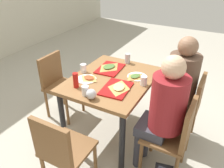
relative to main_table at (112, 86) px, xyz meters
name	(u,v)px	position (x,y,z in m)	size (l,w,h in m)	color
ground_plane	(112,130)	(0.00, 0.00, -0.65)	(10.00, 10.00, 0.02)	#B2AD9E
main_table	(112,86)	(0.00, 0.00, 0.00)	(1.06, 0.85, 0.75)	olive
chair_near_left	(175,134)	(-0.26, -0.81, -0.15)	(0.40, 0.40, 0.84)	brown
chair_near_right	(188,105)	(0.26, -0.81, -0.15)	(0.40, 0.40, 0.84)	brown
chair_far_side	(58,81)	(0.00, 0.81, -0.15)	(0.40, 0.40, 0.84)	brown
chair_left_end	(61,149)	(-0.91, 0.00, -0.15)	(0.40, 0.40, 0.84)	brown
person_in_red	(163,108)	(-0.26, -0.67, 0.09)	(0.32, 0.42, 1.25)	#383842
person_in_brown_jacket	(178,83)	(0.26, -0.67, 0.09)	(0.32, 0.42, 1.25)	#383842
tray_red_near	(116,88)	(-0.19, -0.15, 0.11)	(0.36, 0.26, 0.02)	#B21414
tray_red_far	(110,69)	(0.19, 0.13, 0.11)	(0.36, 0.26, 0.02)	#B21414
paper_plate_center	(86,79)	(-0.16, 0.23, 0.11)	(0.22, 0.22, 0.01)	white
paper_plate_near_edge	(137,77)	(0.16, -0.23, 0.11)	(0.22, 0.22, 0.01)	white
pizza_slice_a	(119,87)	(-0.18, -0.17, 0.13)	(0.27, 0.22, 0.02)	tan
pizza_slice_b	(109,67)	(0.19, 0.14, 0.13)	(0.27, 0.21, 0.02)	#C68C47
pizza_slice_c	(89,78)	(-0.14, 0.21, 0.12)	(0.16, 0.19, 0.02)	tan
pizza_slice_d	(135,76)	(0.13, -0.22, 0.12)	(0.21, 0.18, 0.02)	#C68C47
plastic_cup_a	(83,68)	(-0.03, 0.36, 0.15)	(0.07, 0.07, 0.10)	white
plastic_cup_b	(144,81)	(0.03, -0.36, 0.15)	(0.07, 0.07, 0.10)	white
plastic_cup_c	(85,91)	(-0.42, 0.06, 0.15)	(0.07, 0.07, 0.10)	white
soda_can	(128,58)	(0.45, 0.02, 0.16)	(0.07, 0.07, 0.12)	#B7BCC6
condiment_bottle	(76,80)	(-0.34, 0.23, 0.18)	(0.06, 0.06, 0.16)	red
foil_bundle	(91,94)	(-0.45, -0.02, 0.15)	(0.10, 0.10, 0.10)	silver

